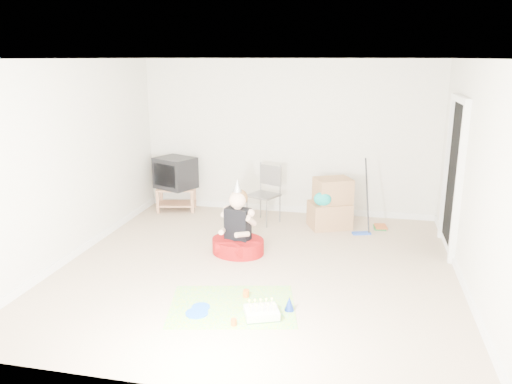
% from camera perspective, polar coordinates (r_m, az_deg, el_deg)
% --- Properties ---
extents(ground, '(5.00, 5.00, 0.00)m').
position_cam_1_polar(ground, '(6.48, 0.12, -8.67)').
color(ground, '#C5AB8E').
rests_on(ground, ground).
extents(doorway_recess, '(0.02, 0.90, 2.05)m').
position_cam_1_polar(doorway_recess, '(7.28, 21.69, 1.44)').
color(doorway_recess, black).
rests_on(doorway_recess, ground).
extents(tv_stand, '(0.73, 0.54, 0.41)m').
position_cam_1_polar(tv_stand, '(8.88, -9.08, -0.53)').
color(tv_stand, '#AC724E').
rests_on(tv_stand, ground).
extents(crt_tv, '(0.78, 0.73, 0.54)m').
position_cam_1_polar(crt_tv, '(8.77, -9.20, 2.19)').
color(crt_tv, black).
rests_on(crt_tv, tv_stand).
extents(folding_chair, '(0.56, 0.55, 0.96)m').
position_cam_1_polar(folding_chair, '(8.05, 0.87, -0.36)').
color(folding_chair, gray).
rests_on(folding_chair, ground).
extents(cardboard_boxes, '(0.75, 0.70, 0.79)m').
position_cam_1_polar(cardboard_boxes, '(7.95, 8.52, -1.38)').
color(cardboard_boxes, '#AB7D53').
rests_on(cardboard_boxes, ground).
extents(floor_mop, '(0.30, 0.37, 1.12)m').
position_cam_1_polar(floor_mop, '(7.74, 12.06, -2.90)').
color(floor_mop, blue).
rests_on(floor_mop, ground).
extents(book_pile, '(0.21, 0.26, 0.05)m').
position_cam_1_polar(book_pile, '(8.13, 14.05, -3.90)').
color(book_pile, '#246D30').
rests_on(book_pile, ground).
extents(seated_woman, '(0.89, 0.89, 1.06)m').
position_cam_1_polar(seated_woman, '(6.87, -2.09, -5.17)').
color(seated_woman, '#9B0E0E').
rests_on(seated_woman, ground).
extents(party_mat, '(1.53, 1.24, 0.01)m').
position_cam_1_polar(party_mat, '(5.57, -2.73, -12.86)').
color(party_mat, '#F6338A').
rests_on(party_mat, ground).
extents(birthday_cake, '(0.42, 0.38, 0.16)m').
position_cam_1_polar(birthday_cake, '(5.33, 0.63, -13.68)').
color(birthday_cake, white).
rests_on(birthday_cake, party_mat).
extents(blue_plate_near, '(0.23, 0.23, 0.01)m').
position_cam_1_polar(blue_plate_near, '(5.55, -6.34, -12.94)').
color(blue_plate_near, blue).
rests_on(blue_plate_near, party_mat).
extents(blue_plate_far, '(0.30, 0.30, 0.01)m').
position_cam_1_polar(blue_plate_far, '(5.44, -6.78, -13.58)').
color(blue_plate_far, blue).
rests_on(blue_plate_far, party_mat).
extents(orange_cup_near, '(0.10, 0.10, 0.08)m').
position_cam_1_polar(orange_cup_near, '(5.73, -1.13, -11.51)').
color(orange_cup_near, orange).
rests_on(orange_cup_near, party_mat).
extents(orange_cup_far, '(0.06, 0.06, 0.07)m').
position_cam_1_polar(orange_cup_far, '(5.19, -2.56, -14.64)').
color(orange_cup_far, orange).
rests_on(orange_cup_far, party_mat).
extents(blue_party_hat, '(0.11, 0.11, 0.16)m').
position_cam_1_polar(blue_party_hat, '(5.45, 3.83, -12.59)').
color(blue_party_hat, '#193CB4').
rests_on(blue_party_hat, party_mat).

